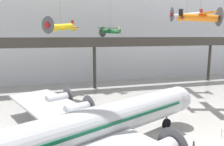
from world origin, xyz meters
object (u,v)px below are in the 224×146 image
suspended_plane_green_biplane (110,31)px  stanchion_barrier (222,134)px  suspended_plane_yellow_lowwing (61,27)px  suspended_plane_orange_highwing (200,17)px  airliner_silver_main (85,128)px  suspended_plane_silver_racer (186,16)px

suspended_plane_green_biplane → stanchion_barrier: (6.05, -26.33, -12.20)m
suspended_plane_yellow_lowwing → suspended_plane_orange_highwing: bearing=107.8°
airliner_silver_main → stanchion_barrier: 16.32m
suspended_plane_yellow_lowwing → suspended_plane_silver_racer: bearing=132.3°
suspended_plane_yellow_lowwing → suspended_plane_green_biplane: suspended_plane_yellow_lowwing is taller
suspended_plane_silver_racer → suspended_plane_orange_highwing: bearing=81.9°
suspended_plane_silver_racer → airliner_silver_main: bearing=57.1°
suspended_plane_green_biplane → suspended_plane_orange_highwing: bearing=-175.8°
suspended_plane_orange_highwing → stanchion_barrier: size_ratio=9.05×
suspended_plane_silver_racer → suspended_plane_green_biplane: suspended_plane_silver_racer is taller
suspended_plane_yellow_lowwing → suspended_plane_orange_highwing: suspended_plane_orange_highwing is taller
stanchion_barrier → suspended_plane_yellow_lowwing: bearing=124.2°
airliner_silver_main → stanchion_barrier: (15.99, 0.91, -3.11)m
suspended_plane_orange_highwing → suspended_plane_green_biplane: 18.31m
airliner_silver_main → suspended_plane_yellow_lowwing: size_ratio=3.24×
suspended_plane_orange_highwing → suspended_plane_green_biplane: (-11.01, 14.49, -1.98)m
suspended_plane_green_biplane → stanchion_barrier: suspended_plane_green_biplane is taller
suspended_plane_silver_racer → suspended_plane_green_biplane: 16.24m
suspended_plane_silver_racer → stanchion_barrier: 28.12m
airliner_silver_main → suspended_plane_silver_racer: (25.20, 22.62, 12.21)m
suspended_plane_orange_highwing → stanchion_barrier: (-4.96, -11.84, -14.18)m
suspended_plane_green_biplane → stanchion_barrier: size_ratio=10.66×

